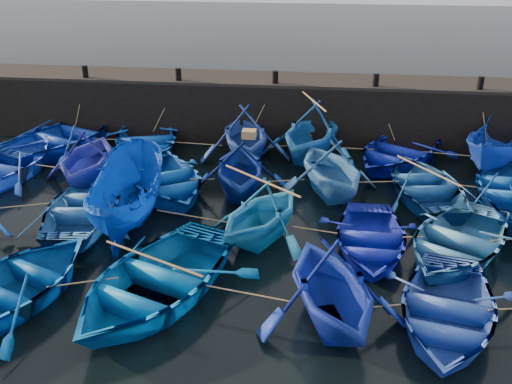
# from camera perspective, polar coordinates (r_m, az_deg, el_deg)

# --- Properties ---
(ground) EXTENTS (120.00, 120.00, 0.00)m
(ground) POSITION_cam_1_polar(r_m,az_deg,el_deg) (15.65, -1.44, -7.23)
(ground) COLOR black
(ground) RESTS_ON ground
(quay_wall) EXTENTS (26.00, 2.50, 2.50)m
(quay_wall) POSITION_cam_1_polar(r_m,az_deg,el_deg) (24.73, 2.08, 8.24)
(quay_wall) COLOR black
(quay_wall) RESTS_ON ground
(quay_top) EXTENTS (26.00, 2.50, 0.12)m
(quay_top) POSITION_cam_1_polar(r_m,az_deg,el_deg) (24.39, 2.13, 11.19)
(quay_top) COLOR black
(quay_top) RESTS_ON quay_wall
(bollard_0) EXTENTS (0.24, 0.24, 0.50)m
(bollard_0) POSITION_cam_1_polar(r_m,az_deg,el_deg) (25.41, -16.72, 11.46)
(bollard_0) COLOR black
(bollard_0) RESTS_ON quay_top
(bollard_1) EXTENTS (0.24, 0.24, 0.50)m
(bollard_1) POSITION_cam_1_polar(r_m,az_deg,el_deg) (24.11, -7.77, 11.59)
(bollard_1) COLOR black
(bollard_1) RESTS_ON quay_top
(bollard_2) EXTENTS (0.24, 0.24, 0.50)m
(bollard_2) POSITION_cam_1_polar(r_m,az_deg,el_deg) (23.44, 1.94, 11.41)
(bollard_2) COLOR black
(bollard_2) RESTS_ON quay_top
(bollard_3) EXTENTS (0.24, 0.24, 0.50)m
(bollard_3) POSITION_cam_1_polar(r_m,az_deg,el_deg) (23.44, 11.90, 10.91)
(bollard_3) COLOR black
(bollard_3) RESTS_ON quay_top
(bollard_4) EXTENTS (0.24, 0.24, 0.50)m
(bollard_4) POSITION_cam_1_polar(r_m,az_deg,el_deg) (24.12, 21.55, 10.10)
(bollard_4) COLOR black
(bollard_4) RESTS_ON quay_top
(boat_0) EXTENTS (6.06, 6.87, 1.18)m
(boat_0) POSITION_cam_1_polar(r_m,az_deg,el_deg) (24.69, -18.75, 5.28)
(boat_0) COLOR #0B2DA0
(boat_0) RESTS_ON ground
(boat_1) EXTENTS (5.14, 6.15, 1.10)m
(boat_1) POSITION_cam_1_polar(r_m,az_deg,el_deg) (23.46, -11.04, 5.05)
(boat_1) COLOR #0841B8
(boat_1) RESTS_ON ground
(boat_2) EXTENTS (4.44, 4.86, 2.17)m
(boat_2) POSITION_cam_1_polar(r_m,az_deg,el_deg) (22.23, -1.13, 5.88)
(boat_2) COLOR #22449D
(boat_2) RESTS_ON ground
(boat_3) EXTENTS (5.00, 5.42, 2.37)m
(boat_3) POSITION_cam_1_polar(r_m,az_deg,el_deg) (22.30, 5.58, 6.09)
(boat_3) COLOR #175DB5
(boat_3) RESTS_ON ground
(boat_4) EXTENTS (5.83, 6.28, 1.06)m
(boat_4) POSITION_cam_1_polar(r_m,az_deg,el_deg) (22.65, 13.98, 4.00)
(boat_4) COLOR #08158B
(boat_4) RESTS_ON ground
(boat_5) EXTENTS (3.72, 4.88, 1.78)m
(boat_5) POSITION_cam_1_polar(r_m,az_deg,el_deg) (23.02, 22.94, 4.03)
(boat_5) COLOR #1135A5
(boat_5) RESTS_ON ground
(boat_6) EXTENTS (4.38, 5.51, 1.03)m
(boat_6) POSITION_cam_1_polar(r_m,az_deg,el_deg) (22.70, -23.59, 2.60)
(boat_6) COLOR blue
(boat_6) RESTS_ON ground
(boat_7) EXTENTS (3.74, 4.25, 2.11)m
(boat_7) POSITION_cam_1_polar(r_m,az_deg,el_deg) (20.84, -16.50, 3.42)
(boat_7) COLOR #242C9F
(boat_7) RESTS_ON ground
(boat_8) EXTENTS (5.76, 6.23, 1.05)m
(boat_8) POSITION_cam_1_polar(r_m,az_deg,el_deg) (19.79, -9.21, 1.35)
(boat_8) COLOR blue
(boat_8) RESTS_ON ground
(boat_9) EXTENTS (3.98, 4.44, 2.09)m
(boat_9) POSITION_cam_1_polar(r_m,az_deg,el_deg) (19.15, -1.56, 2.54)
(boat_9) COLOR navy
(boat_9) RESTS_ON ground
(boat_10) EXTENTS (4.76, 5.07, 2.13)m
(boat_10) POSITION_cam_1_polar(r_m,az_deg,el_deg) (19.26, 7.60, 2.51)
(boat_10) COLOR #2E6AB6
(boat_10) RESTS_ON ground
(boat_11) EXTENTS (4.15, 5.22, 0.97)m
(boat_11) POSITION_cam_1_polar(r_m,az_deg,el_deg) (20.01, 16.63, 0.72)
(boat_11) COLOR navy
(boat_11) RESTS_ON ground
(boat_14) EXTENTS (3.89, 5.04, 0.97)m
(boat_14) POSITION_cam_1_polar(r_m,az_deg,el_deg) (18.47, -16.70, -1.35)
(boat_14) COLOR #225690
(boat_14) RESTS_ON ground
(boat_15) EXTENTS (2.51, 5.32, 1.99)m
(boat_15) POSITION_cam_1_polar(r_m,az_deg,el_deg) (17.62, -12.80, -0.35)
(boat_15) COLOR #0034A3
(boat_15) RESTS_ON ground
(boat_16) EXTENTS (4.45, 4.67, 1.92)m
(boat_16) POSITION_cam_1_polar(r_m,az_deg,el_deg) (16.28, 0.51, -2.01)
(boat_16) COLOR #207DCE
(boat_16) RESTS_ON ground
(boat_17) EXTENTS (3.13, 4.29, 0.87)m
(boat_17) POSITION_cam_1_polar(r_m,az_deg,el_deg) (16.28, 11.31, -4.61)
(boat_17) COLOR #121EA6
(boat_17) RESTS_ON ground
(boat_18) EXTENTS (5.44, 5.95, 1.01)m
(boat_18) POSITION_cam_1_polar(r_m,az_deg,el_deg) (16.72, 19.46, -4.56)
(boat_18) COLOR #3070B3
(boat_18) RESTS_ON ground
(boat_21) EXTENTS (5.10, 5.87, 1.02)m
(boat_21) POSITION_cam_1_polar(r_m,az_deg,el_deg) (15.08, -23.31, -8.61)
(boat_21) COLOR #003F87
(boat_21) RESTS_ON ground
(boat_22) EXTENTS (5.65, 6.55, 1.14)m
(boat_22) POSITION_cam_1_polar(r_m,az_deg,el_deg) (14.21, -10.13, -8.60)
(boat_22) COLOR #035EB1
(boat_22) RESTS_ON ground
(boat_23) EXTENTS (4.53, 4.87, 2.10)m
(boat_23) POSITION_cam_1_polar(r_m,az_deg,el_deg) (13.02, 7.53, -9.31)
(boat_23) COLOR #1128A1
(boat_23) RESTS_ON ground
(boat_24) EXTENTS (4.14, 5.13, 0.94)m
(boat_24) POSITION_cam_1_polar(r_m,az_deg,el_deg) (13.86, 18.51, -11.11)
(boat_24) COLOR blue
(boat_24) RESTS_ON ground
(wooden_crate) EXTENTS (0.45, 0.41, 0.26)m
(wooden_crate) POSITION_cam_1_polar(r_m,az_deg,el_deg) (18.69, -0.69, 5.83)
(wooden_crate) COLOR #9B7343
(wooden_crate) RESTS_ON boat_9
(mooring_ropes) EXTENTS (17.04, 11.98, 2.10)m
(mooring_ropes) POSITION_cam_1_polar(r_m,az_deg,el_deg) (19.45, -0.41, 2.33)
(mooring_ropes) COLOR tan
(mooring_ropes) RESTS_ON ground
(loose_oars) EXTENTS (9.68, 11.93, 1.46)m
(loose_oars) POSITION_cam_1_polar(r_m,az_deg,el_deg) (17.55, 4.54, 2.40)
(loose_oars) COLOR #99724C
(loose_oars) RESTS_ON ground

